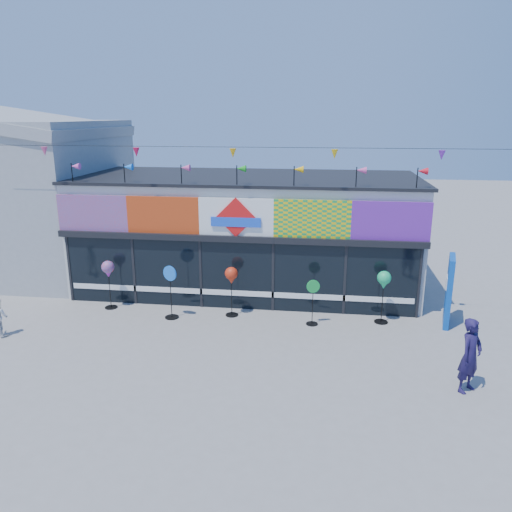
% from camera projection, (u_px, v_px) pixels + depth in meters
% --- Properties ---
extents(ground, '(80.00, 80.00, 0.00)m').
position_uv_depth(ground, '(216.00, 355.00, 13.40)').
color(ground, gray).
rests_on(ground, ground).
extents(kite_shop, '(16.00, 5.70, 5.31)m').
position_uv_depth(kite_shop, '(248.00, 232.00, 18.50)').
color(kite_shop, silver).
rests_on(kite_shop, ground).
extents(neighbour_building, '(8.18, 7.20, 6.87)m').
position_uv_depth(neighbour_building, '(11.00, 191.00, 20.47)').
color(neighbour_building, '#9B9EA0').
rests_on(neighbour_building, ground).
extents(blue_sign, '(0.39, 1.09, 2.16)m').
position_uv_depth(blue_sign, '(449.00, 291.00, 15.10)').
color(blue_sign, '#0B46A6').
rests_on(blue_sign, ground).
extents(spinner_0, '(0.41, 0.41, 1.64)m').
position_uv_depth(spinner_0, '(108.00, 270.00, 16.33)').
color(spinner_0, black).
rests_on(spinner_0, ground).
extents(spinner_1, '(0.47, 0.44, 1.72)m').
position_uv_depth(spinner_1, '(171.00, 291.00, 15.63)').
color(spinner_1, black).
rests_on(spinner_1, ground).
extents(spinner_2, '(0.41, 0.41, 1.62)m').
position_uv_depth(spinner_2, '(231.00, 277.00, 15.71)').
color(spinner_2, black).
rests_on(spinner_2, ground).
extents(spinner_3, '(0.40, 0.37, 1.44)m').
position_uv_depth(spinner_3, '(313.00, 301.00, 15.16)').
color(spinner_3, black).
rests_on(spinner_3, ground).
extents(spinner_4, '(0.42, 0.42, 1.67)m').
position_uv_depth(spinner_4, '(384.00, 282.00, 15.16)').
color(spinner_4, black).
rests_on(spinner_4, ground).
extents(adult_man, '(0.77, 0.77, 1.80)m').
position_uv_depth(adult_man, '(470.00, 356.00, 11.44)').
color(adult_man, '#1C143F').
rests_on(adult_man, ground).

